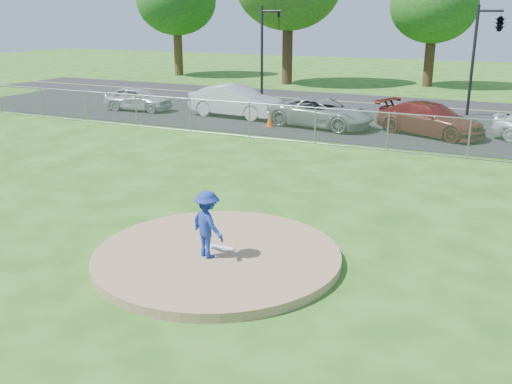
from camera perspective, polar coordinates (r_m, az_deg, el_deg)
ground at (r=21.44m, az=9.14°, el=3.25°), size 120.00×120.00×0.00m
pitchers_mound at (r=12.57m, az=-3.90°, el=-6.40°), size 5.40×5.40×0.20m
pitching_rubber at (r=12.69m, az=-3.47°, el=-5.57°), size 0.60×0.15×0.04m
chain_link_fence at (r=23.16m, az=10.63°, el=6.13°), size 40.00×0.06×1.50m
parking_lot at (r=27.61m, az=12.98°, el=6.20°), size 50.00×8.00×0.01m
street at (r=34.88m, az=15.72°, el=8.26°), size 60.00×7.00×0.01m
traffic_signal_left at (r=35.17m, az=0.96°, el=14.48°), size 1.28×0.20×5.60m
traffic_signal_center at (r=32.08m, az=22.99°, el=15.11°), size 1.42×2.48×5.60m
pitcher at (r=12.06m, az=-4.87°, el=-3.23°), size 1.08×0.88×1.46m
traffic_cone at (r=27.36m, az=1.39°, el=7.24°), size 0.34×0.34×0.65m
parked_car_silver at (r=32.64m, az=-11.72°, el=9.14°), size 3.95×1.82×1.31m
parked_car_white at (r=29.99m, az=-2.04°, el=9.08°), size 5.06×2.14×1.62m
parked_car_gray at (r=27.34m, az=6.64°, el=7.88°), size 5.21×3.04×1.36m
parked_car_darkred at (r=26.48m, az=17.05°, el=6.98°), size 5.26×3.63×1.41m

